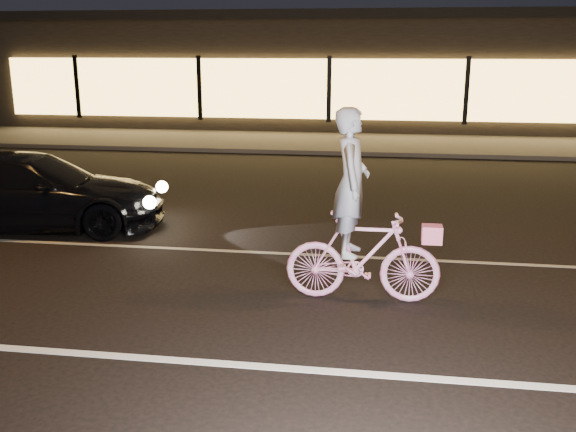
# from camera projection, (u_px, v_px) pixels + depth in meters

# --- Properties ---
(ground) EXTENTS (90.00, 90.00, 0.00)m
(ground) POSITION_uv_depth(u_px,v_px,m) (224.00, 303.00, 7.80)
(ground) COLOR black
(ground) RESTS_ON ground
(lane_stripe_near) EXTENTS (60.00, 0.12, 0.01)m
(lane_stripe_near) POSITION_uv_depth(u_px,v_px,m) (187.00, 361.00, 6.36)
(lane_stripe_near) COLOR silver
(lane_stripe_near) RESTS_ON ground
(lane_stripe_far) EXTENTS (60.00, 0.10, 0.01)m
(lane_stripe_far) POSITION_uv_depth(u_px,v_px,m) (256.00, 252.00, 9.71)
(lane_stripe_far) COLOR gray
(lane_stripe_far) RESTS_ON ground
(sidewalk) EXTENTS (30.00, 4.00, 0.12)m
(sidewalk) POSITION_uv_depth(u_px,v_px,m) (323.00, 143.00, 20.21)
(sidewalk) COLOR #383533
(sidewalk) RESTS_ON ground
(storefront) EXTENTS (25.40, 8.42, 4.20)m
(storefront) POSITION_uv_depth(u_px,v_px,m) (338.00, 68.00, 25.37)
(storefront) COLOR black
(storefront) RESTS_ON ground
(cyclist) EXTENTS (1.87, 0.64, 2.36)m
(cyclist) POSITION_uv_depth(u_px,v_px,m) (360.00, 235.00, 7.70)
(cyclist) COLOR #FF3EA5
(cyclist) RESTS_ON ground
(sedan) EXTENTS (4.64, 2.50, 1.28)m
(sedan) POSITION_uv_depth(u_px,v_px,m) (32.00, 192.00, 10.85)
(sedan) COLOR black
(sedan) RESTS_ON ground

